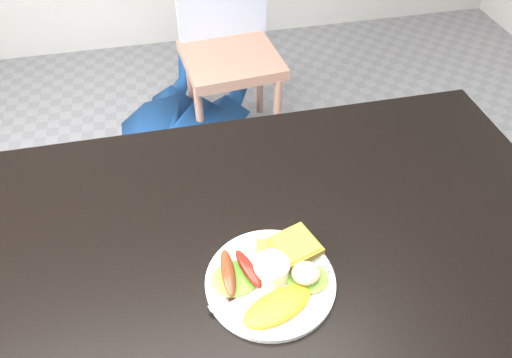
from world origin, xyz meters
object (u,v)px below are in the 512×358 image
Objects in this scene: person at (135,29)px; plate at (270,282)px; dining_chair at (231,59)px; dining_table at (287,245)px.

person reaches higher than plate.
plate reaches higher than dining_chair.
dining_table is 5.08× the size of plate.
dining_table is at bearing 58.05° from plate.
dining_chair is at bearing 85.49° from dining_table.
dining_table is 1.23m from dining_chair.
person reaches higher than dining_chair.
plate is at bearing 124.95° from person.
dining_chair is 0.23× the size of person.
dining_chair is 1.60× the size of plate.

